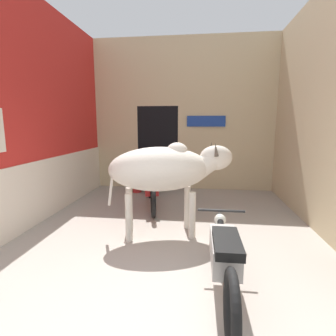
# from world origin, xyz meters

# --- Properties ---
(ground_plane) EXTENTS (30.00, 30.00, 0.00)m
(ground_plane) POSITION_xyz_m (0.00, 0.00, 0.00)
(ground_plane) COLOR #9E9389
(wall_left_shopfront) EXTENTS (0.25, 5.12, 4.12)m
(wall_left_shopfront) POSITION_xyz_m (-2.56, 2.55, 1.99)
(wall_left_shopfront) COLOR red
(wall_left_shopfront) RESTS_ON ground_plane
(wall_back_with_doorway) EXTENTS (4.95, 0.93, 4.12)m
(wall_back_with_doorway) POSITION_xyz_m (-0.24, 5.36, 1.75)
(wall_back_with_doorway) COLOR #C6B289
(wall_back_with_doorway) RESTS_ON ground_plane
(wall_right_with_door) EXTENTS (0.22, 5.12, 4.12)m
(wall_right_with_door) POSITION_xyz_m (2.56, 2.52, 2.03)
(wall_right_with_door) COLOR #C6B289
(wall_right_with_door) RESTS_ON ground_plane
(cow) EXTENTS (2.10, 1.13, 1.54)m
(cow) POSITION_xyz_m (-0.05, 1.95, 1.10)
(cow) COLOR beige
(cow) RESTS_ON ground_plane
(motorcycle_near) EXTENTS (0.58, 2.03, 0.78)m
(motorcycle_near) POSITION_xyz_m (0.77, 0.45, 0.45)
(motorcycle_near) COLOR black
(motorcycle_near) RESTS_ON ground_plane
(motorcycle_far) EXTENTS (0.69, 1.97, 0.74)m
(motorcycle_far) POSITION_xyz_m (-0.57, 3.36, 0.42)
(motorcycle_far) COLOR black
(motorcycle_far) RESTS_ON ground_plane
(shopkeeper_seated) EXTENTS (0.46, 0.34, 1.15)m
(shopkeeper_seated) POSITION_xyz_m (-0.75, 4.53, 0.59)
(shopkeeper_seated) COLOR brown
(shopkeeper_seated) RESTS_ON ground_plane
(plastic_stool) EXTENTS (0.34, 0.34, 0.39)m
(plastic_stool) POSITION_xyz_m (-1.18, 4.54, 0.21)
(plastic_stool) COLOR red
(plastic_stool) RESTS_ON ground_plane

